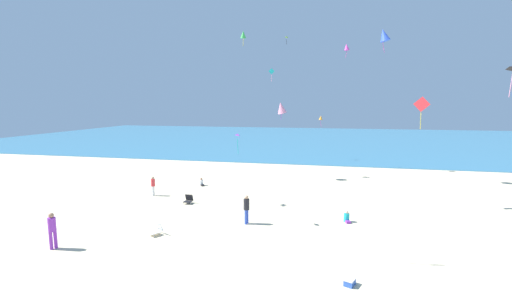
# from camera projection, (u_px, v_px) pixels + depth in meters

# --- Properties ---
(ground_plane) EXTENTS (120.00, 120.00, 0.00)m
(ground_plane) POSITION_uv_depth(u_px,v_px,m) (271.00, 200.00, 24.70)
(ground_plane) COLOR beige
(ocean_water) EXTENTS (120.00, 60.00, 0.05)m
(ocean_water) POSITION_uv_depth(u_px,v_px,m) (310.00, 139.00, 67.87)
(ocean_water) COLOR teal
(ocean_water) RESTS_ON ground_plane
(beach_chair_near_camera) EXTENTS (0.75, 0.83, 0.63)m
(beach_chair_near_camera) POSITION_uv_depth(u_px,v_px,m) (157.00, 230.00, 18.02)
(beach_chair_near_camera) COLOR white
(beach_chair_near_camera) RESTS_ON ground_plane
(beach_chair_far_right) EXTENTS (0.56, 0.58, 0.61)m
(beach_chair_far_right) POSITION_uv_depth(u_px,v_px,m) (189.00, 200.00, 23.73)
(beach_chair_far_right) COLOR black
(beach_chair_far_right) RESTS_ON ground_plane
(cooler_box) EXTENTS (0.49, 0.55, 0.26)m
(cooler_box) POSITION_uv_depth(u_px,v_px,m) (350.00, 282.00, 13.01)
(cooler_box) COLOR #2D56B7
(cooler_box) RESTS_ON ground_plane
(person_0) EXTENTS (0.34, 0.34, 1.45)m
(person_0) POSITION_uv_depth(u_px,v_px,m) (153.00, 185.00, 25.66)
(person_0) COLOR white
(person_0) RESTS_ON ground_plane
(person_1) EXTENTS (0.56, 0.57, 0.65)m
(person_1) POSITION_uv_depth(u_px,v_px,m) (202.00, 183.00, 28.92)
(person_1) COLOR white
(person_1) RESTS_ON ground_plane
(person_2) EXTENTS (0.44, 0.59, 0.67)m
(person_2) POSITION_uv_depth(u_px,v_px,m) (347.00, 218.00, 19.98)
(person_2) COLOR #19ADB2
(person_2) RESTS_ON ground_plane
(person_3) EXTENTS (0.48, 0.48, 1.75)m
(person_3) POSITION_uv_depth(u_px,v_px,m) (52.00, 228.00, 16.17)
(person_3) COLOR purple
(person_3) RESTS_ON ground_plane
(person_4) EXTENTS (0.39, 0.39, 1.66)m
(person_4) POSITION_uv_depth(u_px,v_px,m) (246.00, 207.00, 19.60)
(person_4) COLOR blue
(person_4) RESTS_ON ground_plane
(kite_magenta) EXTENTS (0.71, 0.66, 1.38)m
(kite_magenta) POSITION_uv_depth(u_px,v_px,m) (347.00, 47.00, 34.37)
(kite_magenta) COLOR #DB3DA8
(kite_green) EXTENTS (0.73, 0.78, 1.40)m
(kite_green) POSITION_uv_depth(u_px,v_px,m) (243.00, 35.00, 31.59)
(kite_green) COLOR green
(kite_teal) EXTENTS (0.64, 0.12, 1.46)m
(kite_teal) POSITION_uv_depth(u_px,v_px,m) (272.00, 72.00, 36.59)
(kite_teal) COLOR #1EADAD
(kite_pink) EXTENTS (1.30, 1.30, 1.62)m
(kite_pink) POSITION_uv_depth(u_px,v_px,m) (281.00, 108.00, 30.76)
(kite_pink) COLOR pink
(kite_orange) EXTENTS (0.67, 0.66, 1.35)m
(kite_orange) POSITION_uv_depth(u_px,v_px,m) (321.00, 118.00, 41.57)
(kite_orange) COLOR orange
(kite_red) EXTENTS (0.87, 0.31, 1.88)m
(kite_red) POSITION_uv_depth(u_px,v_px,m) (422.00, 105.00, 19.86)
(kite_red) COLOR red
(kite_lime) EXTENTS (0.44, 0.45, 0.89)m
(kite_lime) POSITION_uv_depth(u_px,v_px,m) (287.00, 37.00, 36.42)
(kite_lime) COLOR #99DB33
(kite_purple) EXTENTS (0.44, 0.45, 1.17)m
(kite_purple) POSITION_uv_depth(u_px,v_px,m) (238.00, 135.00, 19.34)
(kite_purple) COLOR purple
(kite_blue) EXTENTS (1.16, 0.94, 2.06)m
(kite_blue) POSITION_uv_depth(u_px,v_px,m) (384.00, 35.00, 29.22)
(kite_blue) COLOR blue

